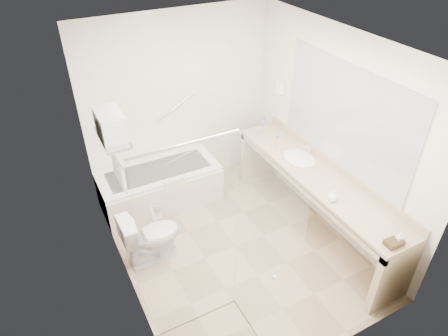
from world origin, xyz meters
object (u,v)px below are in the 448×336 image
bathtub (160,186)px  toilet (151,236)px  amenity_basket (394,243)px  vanity_counter (315,188)px  water_bottle_left (277,144)px

bathtub → toilet: toilet is taller
toilet → amenity_basket: 2.60m
toilet → vanity_counter: bearing=-105.1°
bathtub → vanity_counter: size_ratio=0.59×
toilet → water_bottle_left: 1.96m
vanity_counter → amenity_basket: size_ratio=15.61×
amenity_basket → vanity_counter: bearing=85.7°
amenity_basket → water_bottle_left: (-0.03, 1.94, 0.07)m
toilet → amenity_basket: (1.88, -1.71, 0.54)m
toilet → amenity_basket: amenity_basket is taller
bathtub → toilet: 1.03m
vanity_counter → water_bottle_left: size_ratio=13.05×
toilet → amenity_basket: bearing=-134.2°
bathtub → water_bottle_left: bearing=-26.6°
vanity_counter → toilet: (-1.97, 0.46, -0.30)m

